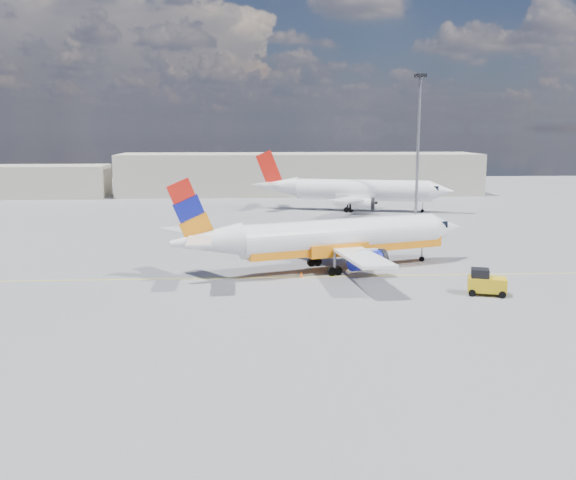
{
  "coord_description": "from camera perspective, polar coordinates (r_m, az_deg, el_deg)",
  "views": [
    {
      "loc": [
        -5.23,
        -51.51,
        12.8
      ],
      "look_at": [
        -1.89,
        1.86,
        3.5
      ],
      "focal_mm": 40.0,
      "sensor_mm": 36.0,
      "label": 1
    }
  ],
  "objects": [
    {
      "name": "traffic_cone",
      "position": [
        55.83,
        1.21,
        -3.12
      ],
      "size": [
        0.37,
        0.37,
        0.52
      ],
      "color": "white",
      "rests_on": "ground"
    },
    {
      "name": "ground",
      "position": [
        53.33,
        2.16,
        -4.03
      ],
      "size": [
        240.0,
        240.0,
        0.0
      ],
      "primitive_type": "plane",
      "color": "slate",
      "rests_on": "ground"
    },
    {
      "name": "taxi_line",
      "position": [
        56.23,
        1.86,
        -3.29
      ],
      "size": [
        70.0,
        0.15,
        0.01
      ],
      "primitive_type": "cube",
      "color": "#FFF01A",
      "rests_on": "ground"
    },
    {
      "name": "second_jet",
      "position": [
        101.52,
        6.06,
        4.36
      ],
      "size": [
        31.32,
        23.93,
        9.46
      ],
      "rotation": [
        0.0,
        0.0,
        -0.25
      ],
      "color": "white",
      "rests_on": "ground"
    },
    {
      "name": "gse_tug",
      "position": [
        52.31,
        17.16,
        -3.65
      ],
      "size": [
        3.23,
        2.52,
        2.06
      ],
      "rotation": [
        0.0,
        0.0,
        -0.3
      ],
      "color": "black",
      "rests_on": "ground"
    },
    {
      "name": "terminal_annex",
      "position": [
        130.12,
        -21.44,
        4.87
      ],
      "size": [
        26.0,
        10.0,
        6.0
      ],
      "primitive_type": "cube",
      "color": "#AFA897",
      "rests_on": "ground"
    },
    {
      "name": "terminal_main",
      "position": [
        127.22,
        1.05,
        5.9
      ],
      "size": [
        70.0,
        14.0,
        8.0
      ],
      "primitive_type": "cube",
      "color": "#AFA897",
      "rests_on": "ground"
    },
    {
      "name": "floodlight_mast",
      "position": [
        96.78,
        11.53,
        9.4
      ],
      "size": [
        1.5,
        1.5,
        20.58
      ],
      "color": "gray",
      "rests_on": "ground"
    },
    {
      "name": "main_jet",
      "position": [
        58.53,
        3.99,
        0.18
      ],
      "size": [
        29.39,
        22.29,
        8.94
      ],
      "rotation": [
        0.0,
        0.0,
        0.33
      ],
      "color": "white",
      "rests_on": "ground"
    }
  ]
}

